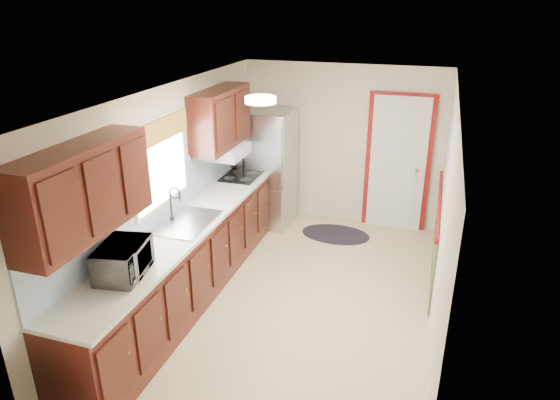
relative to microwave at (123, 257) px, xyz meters
The scene contains 8 objects.
room_shell 1.83m from the microwave, 49.06° to the left, with size 3.20×5.20×2.52m.
kitchen_run 1.14m from the microwave, 91.85° to the left, with size 0.63×4.00×2.20m.
back_wall_trim 4.22m from the microwave, 58.61° to the left, with size 1.12×2.30×2.08m.
ceiling_fixture 1.93m from the microwave, 52.74° to the left, with size 0.30×0.30×0.06m, color #FFD88C.
microwave is the anchor object (origin of this frame).
refrigerator 3.45m from the microwave, 87.00° to the left, with size 0.75×0.74×1.75m.
rug 3.70m from the microwave, 68.60° to the left, with size 1.01×0.65×0.01m, color black.
cooktop 2.79m from the microwave, 89.79° to the left, with size 0.48×0.58×0.02m, color black.
Camera 1 is at (1.34, -4.68, 3.28)m, focal length 32.00 mm.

